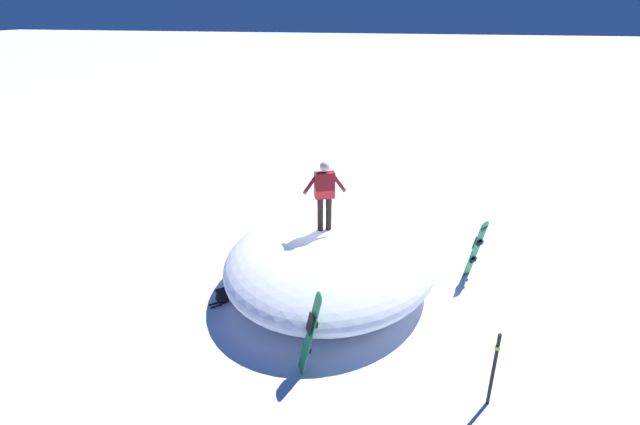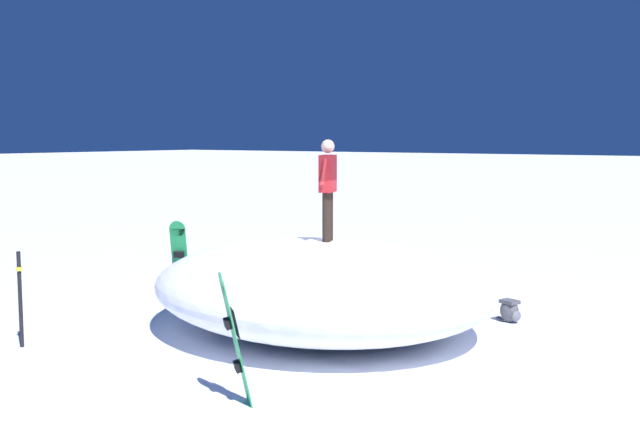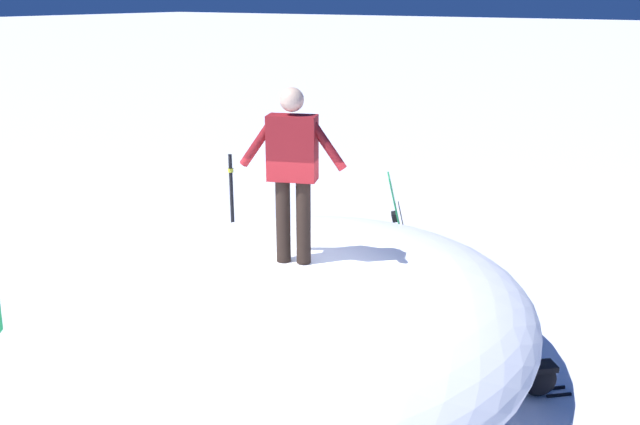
{
  "view_description": "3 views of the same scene",
  "coord_description": "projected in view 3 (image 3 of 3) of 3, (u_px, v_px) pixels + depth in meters",
  "views": [
    {
      "loc": [
        -10.27,
        -2.12,
        6.36
      ],
      "look_at": [
        0.15,
        0.19,
        1.72
      ],
      "focal_mm": 26.63,
      "sensor_mm": 36.0,
      "label": 1
    },
    {
      "loc": [
        6.57,
        -10.24,
        3.22
      ],
      "look_at": [
        -0.06,
        -0.57,
        2.02
      ],
      "focal_mm": 41.88,
      "sensor_mm": 36.0,
      "label": 2
    },
    {
      "loc": [
        4.75,
        3.64,
        3.96
      ],
      "look_at": [
        -0.72,
        0.01,
        1.87
      ],
      "focal_mm": 38.46,
      "sensor_mm": 36.0,
      "label": 3
    }
  ],
  "objects": [
    {
      "name": "ground",
      "position": [
        280.0,
        407.0,
        6.89
      ],
      "size": [
        240.0,
        240.0,
        0.0
      ],
      "primitive_type": "plane",
      "color": "white"
    },
    {
      "name": "backpack_near",
      "position": [
        538.0,
        379.0,
        7.05
      ],
      "size": [
        0.52,
        0.53,
        0.36
      ],
      "color": "black",
      "rests_on": "ground"
    },
    {
      "name": "snowboard_secondary_upright",
      "position": [
        400.0,
        228.0,
        9.49
      ],
      "size": [
        0.46,
        0.51,
        1.68
      ],
      "color": "#1E8C47",
      "rests_on": "ground"
    },
    {
      "name": "trail_marker_pole",
      "position": [
        232.0,
        195.0,
        11.36
      ],
      "size": [
        0.1,
        0.1,
        1.48
      ],
      "color": "black",
      "rests_on": "ground"
    },
    {
      "name": "snowboarder_standing",
      "position": [
        293.0,
        165.0,
        6.38
      ],
      "size": [
        0.47,
        0.98,
        1.69
      ],
      "color": "black",
      "rests_on": "snow_mound"
    },
    {
      "name": "snow_mound",
      "position": [
        280.0,
        324.0,
        7.03
      ],
      "size": [
        6.39,
        5.59,
        1.48
      ],
      "primitive_type": "ellipsoid",
      "rotation": [
        0.0,
        0.0,
        3.04
      ],
      "color": "white",
      "rests_on": "ground"
    }
  ]
}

